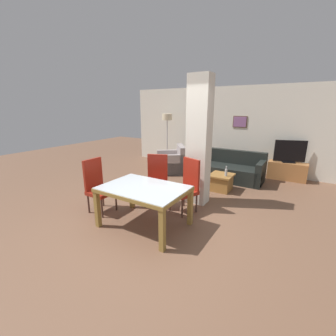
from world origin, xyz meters
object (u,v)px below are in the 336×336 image
object	(u,v)px
dining_chair_far_right	(187,185)
tv_stand	(287,171)
sofa	(229,170)
coffee_table	(221,182)
armchair	(172,163)
dining_chair_far_left	(157,179)
tv_screen	(290,152)
dining_table	(144,195)
floor_lamp	(167,122)
dining_chair_head_left	(98,185)
bottle	(226,172)

from	to	relation	value
dining_chair_far_right	tv_stand	bearing A→B (deg)	-94.31
sofa	coffee_table	world-z (taller)	sofa
armchair	dining_chair_far_right	bearing A→B (deg)	-179.89
dining_chair_far_left	sofa	xyz separation A→B (m)	(0.83, 2.52, -0.27)
sofa	coffee_table	bearing A→B (deg)	96.54
coffee_table	tv_screen	world-z (taller)	tv_screen
dining_table	floor_lamp	xyz separation A→B (m)	(-2.05, 4.08, 0.96)
dining_table	tv_stand	xyz separation A→B (m)	(1.94, 4.29, -0.33)
sofa	armchair	world-z (taller)	armchair
dining_table	armchair	world-z (taller)	armchair
dining_chair_head_left	tv_screen	distance (m)	5.29
dining_chair_head_left	bottle	bearing A→B (deg)	141.70
dining_chair_far_right	armchair	distance (m)	2.83
coffee_table	bottle	xyz separation A→B (m)	(0.13, -0.07, 0.30)
dining_chair_far_left	bottle	size ratio (longest dim) A/B	4.26
armchair	tv_screen	bearing A→B (deg)	-108.00
sofa	bottle	xyz separation A→B (m)	(0.24, -1.07, 0.23)
sofa	floor_lamp	bearing A→B (deg)	-14.33
dining_chair_far_right	bottle	world-z (taller)	dining_chair_far_right
dining_table	tv_screen	bearing A→B (deg)	65.69
coffee_table	dining_chair_head_left	bearing A→B (deg)	-125.49
sofa	coffee_table	xyz separation A→B (m)	(0.11, -1.00, -0.07)
tv_stand	dining_chair_far_left	bearing A→B (deg)	-124.31
dining_chair_far_right	sofa	world-z (taller)	dining_chair_far_right
dining_chair_head_left	tv_stand	size ratio (longest dim) A/B	1.04
dining_table	bottle	world-z (taller)	dining_table
tv_stand	dining_chair_head_left	bearing A→B (deg)	-125.81
dining_table	coffee_table	bearing A→B (deg)	76.52
dining_table	tv_stand	size ratio (longest dim) A/B	1.41
dining_table	sofa	size ratio (longest dim) A/B	0.75
dining_table	floor_lamp	size ratio (longest dim) A/B	0.80
dining_chair_far_left	tv_stand	distance (m)	4.09
dining_chair_head_left	armchair	distance (m)	3.22
dining_chair_far_right	floor_lamp	bearing A→B (deg)	-31.62
dining_chair_head_left	dining_chair_far_left	distance (m)	1.22
floor_lamp	dining_chair_head_left	bearing A→B (deg)	-77.70
coffee_table	tv_screen	size ratio (longest dim) A/B	0.73
tv_stand	floor_lamp	distance (m)	4.19
dining_chair_far_right	bottle	xyz separation A→B (m)	(0.36, 1.43, -0.05)
sofa	tv_stand	world-z (taller)	sofa
dining_chair_head_left	coffee_table	distance (m)	3.02
dining_table	dining_chair_head_left	bearing A→B (deg)	180.00
dining_chair_head_left	floor_lamp	world-z (taller)	floor_lamp
coffee_table	dining_table	bearing A→B (deg)	-103.48
dining_chair_far_right	floor_lamp	size ratio (longest dim) A/B	0.59
sofa	armchair	size ratio (longest dim) A/B	1.55
floor_lamp	dining_table	bearing A→B (deg)	-63.38
bottle	sofa	bearing A→B (deg)	102.86
bottle	coffee_table	bearing A→B (deg)	150.88
dining_chair_head_left	dining_chair_far_right	bearing A→B (deg)	121.84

